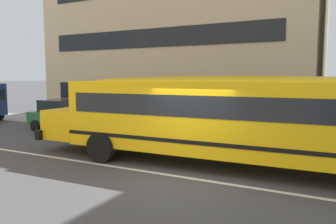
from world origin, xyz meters
name	(u,v)px	position (x,y,z in m)	size (l,w,h in m)	color
ground_plane	(185,178)	(0.00, 0.00, 0.00)	(400.00, 400.00, 0.00)	#424244
sidewalk_far	(248,136)	(0.00, 7.27, 0.01)	(120.00, 3.00, 0.01)	gray
lane_centreline	(185,177)	(0.00, 0.00, 0.00)	(110.00, 0.16, 0.01)	silver
school_bus	(227,113)	(0.67, 1.63, 1.71)	(12.93, 3.10, 2.87)	yellow
parked_car_green_near_corner	(65,115)	(-8.99, 4.50, 0.84)	(3.95, 1.98, 1.64)	#236038
apartment_block_far_left	(198,27)	(-6.12, 15.66, 6.65)	(17.74, 13.83, 13.30)	#C6B28E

